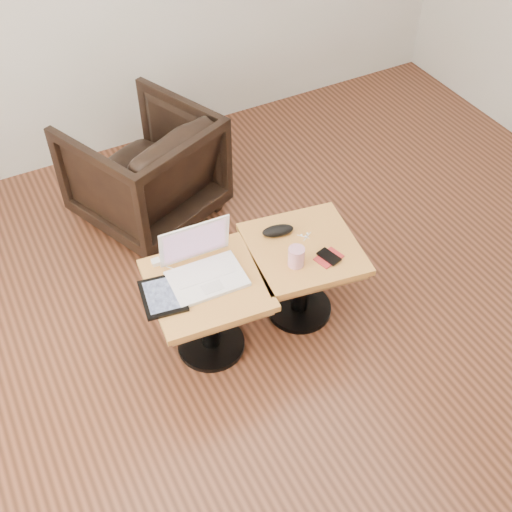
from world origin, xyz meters
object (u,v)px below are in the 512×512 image
side_table_right (302,263)px  striped_cup (296,257)px  armchair (144,169)px  side_table_left (208,299)px  laptop (203,266)px

side_table_right → striped_cup: striped_cup is taller
side_table_right → armchair: (-0.41, 1.11, -0.01)m
armchair → side_table_right: bearing=87.8°
side_table_right → striped_cup: bearing=-128.2°
side_table_right → striped_cup: 0.21m
side_table_left → side_table_right: same height
side_table_left → laptop: size_ratio=1.62×
side_table_right → armchair: bearing=119.6°
side_table_right → laptop: (-0.50, 0.06, 0.17)m
side_table_right → laptop: 0.53m
side_table_left → armchair: (0.10, 1.10, -0.01)m
side_table_left → armchair: bearing=90.6°
side_table_left → armchair: size_ratio=0.76×
side_table_left → armchair: 1.11m
striped_cup → armchair: (-0.32, 1.20, -0.18)m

